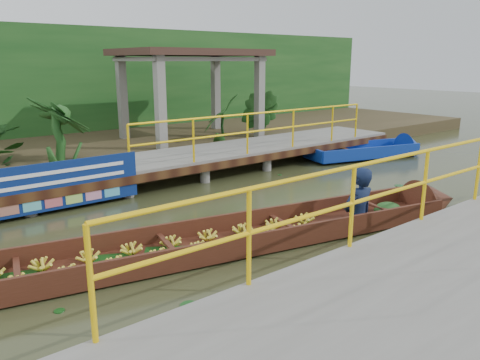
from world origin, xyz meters
TOP-DOWN VIEW (x-y plane):
  - ground at (0.00, 0.00)m, footprint 80.00×80.00m
  - land_strip at (0.00, 7.50)m, footprint 30.00×8.00m
  - far_dock at (0.02, 3.43)m, footprint 16.00×2.06m
  - pavilion at (3.00, 6.30)m, footprint 4.40×3.00m
  - foliage_backdrop at (0.00, 10.00)m, footprint 30.00×0.80m
  - vendor_boat at (-0.63, -1.00)m, footprint 9.99×3.03m
  - moored_blue_boat at (7.27, 1.88)m, footprint 4.15×2.06m
  - blue_banner at (-2.39, 2.48)m, footprint 2.97×0.04m
  - tropical_plants at (-1.75, 5.30)m, footprint 14.29×1.29m

SIDE VIEW (x-z plane):
  - ground at x=0.00m, z-range 0.00..0.00m
  - moored_blue_boat at x=7.27m, z-range -0.31..0.65m
  - land_strip at x=0.00m, z-range 0.00..0.45m
  - vendor_boat at x=-0.63m, z-range -0.88..1.43m
  - far_dock at x=0.02m, z-range -0.35..1.30m
  - blue_banner at x=-2.39m, z-range 0.09..1.02m
  - tropical_plants at x=-1.75m, z-range 0.45..2.07m
  - foliage_backdrop at x=0.00m, z-range 0.00..4.00m
  - pavilion at x=3.00m, z-range 1.32..4.32m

